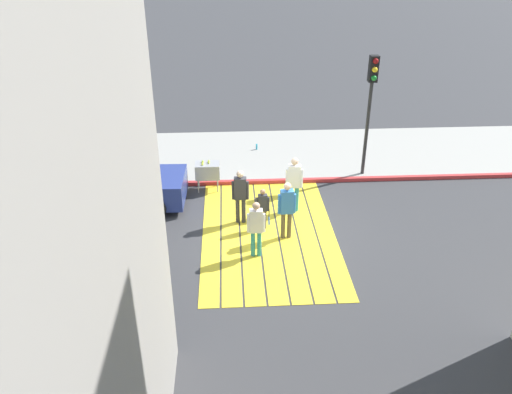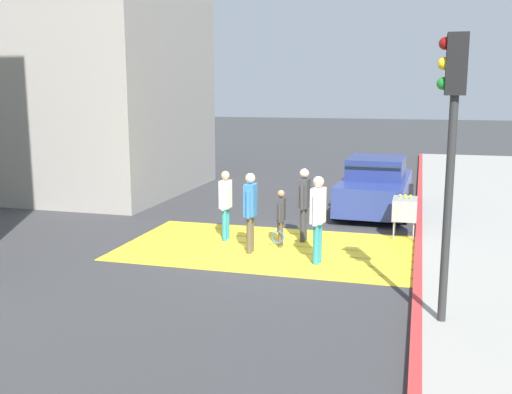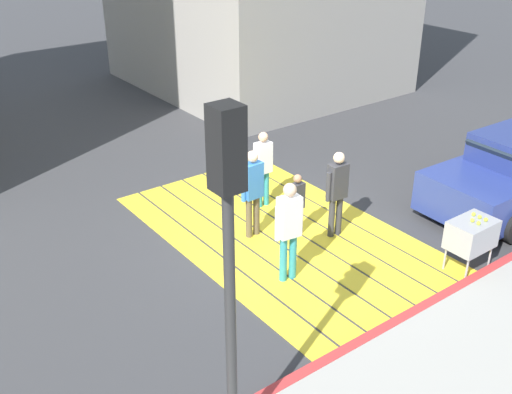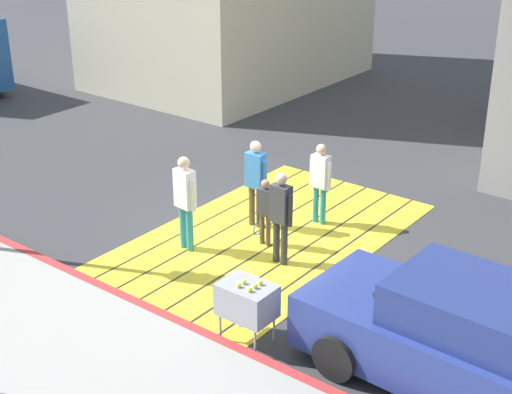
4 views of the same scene
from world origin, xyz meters
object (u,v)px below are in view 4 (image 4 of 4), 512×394
pedestrian_adult_side (320,178)px  pedestrian_teen_behind (281,212)px  pedestrian_adult_lead (256,177)px  pedestrian_child_with_racket (265,209)px  car_parked_near_curb (462,340)px  pedestrian_adult_trailing (185,197)px  tennis_ball_cart (247,300)px

pedestrian_adult_side → pedestrian_teen_behind: size_ratio=0.96×
pedestrian_teen_behind → pedestrian_adult_lead: bearing=53.7°
pedestrian_child_with_racket → pedestrian_adult_lead: bearing=49.7°
car_parked_near_curb → pedestrian_adult_trailing: pedestrian_adult_trailing is taller
pedestrian_adult_trailing → pedestrian_teen_behind: size_ratio=1.05×
car_parked_near_curb → pedestrian_adult_side: (3.11, 4.25, 0.22)m
tennis_ball_cart → pedestrian_teen_behind: size_ratio=0.60×
car_parked_near_curb → pedestrian_adult_trailing: (0.73, 5.54, 0.31)m
tennis_ball_cart → pedestrian_adult_trailing: size_ratio=0.57×
car_parked_near_curb → pedestrian_adult_lead: (2.25, 5.14, 0.28)m
tennis_ball_cart → car_parked_near_curb: bearing=-72.6°
pedestrian_adult_lead → pedestrian_adult_side: pedestrian_adult_lead is taller
pedestrian_adult_trailing → tennis_ball_cart: bearing=-121.3°
pedestrian_adult_trailing → pedestrian_child_with_racket: size_ratio=1.38×
pedestrian_adult_lead → pedestrian_adult_trailing: pedestrian_adult_trailing is taller
tennis_ball_cart → pedestrian_adult_lead: bearing=35.9°
pedestrian_adult_lead → pedestrian_teen_behind: pedestrian_adult_lead is taller
pedestrian_teen_behind → pedestrian_adult_trailing: bearing=110.1°
tennis_ball_cart → pedestrian_teen_behind: pedestrian_teen_behind is taller
pedestrian_adult_lead → pedestrian_teen_behind: 1.56m
pedestrian_teen_behind → pedestrian_child_with_racket: pedestrian_teen_behind is taller
car_parked_near_curb → pedestrian_teen_behind: pedestrian_teen_behind is taller
tennis_ball_cart → pedestrian_adult_side: pedestrian_adult_side is taller
pedestrian_adult_trailing → pedestrian_child_with_racket: (1.00, -1.02, -0.31)m
pedestrian_teen_behind → pedestrian_child_with_racket: size_ratio=1.32×
pedestrian_adult_lead → pedestrian_teen_behind: size_ratio=1.02×
pedestrian_teen_behind → car_parked_near_curb: bearing=-108.9°
pedestrian_adult_trailing → pedestrian_adult_side: 2.71m
pedestrian_adult_trailing → pedestrian_teen_behind: pedestrian_adult_trailing is taller
tennis_ball_cart → pedestrian_adult_side: (4.01, 1.38, 0.25)m
pedestrian_adult_lead → pedestrian_adult_side: 1.24m
pedestrian_adult_trailing → pedestrian_teen_behind: (0.60, -1.65, -0.05)m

